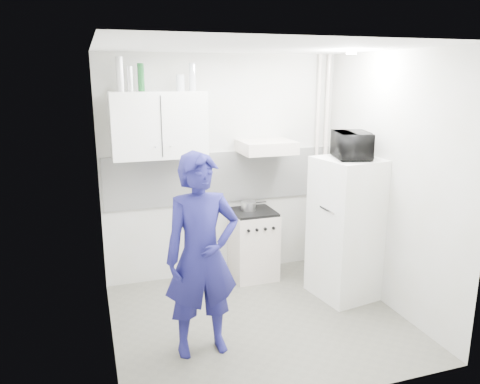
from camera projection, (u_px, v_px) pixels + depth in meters
name	position (u px, v px, depth m)	size (l,w,h in m)	color
floor	(259.00, 320.00, 4.65)	(2.80, 2.80, 0.00)	#5A594E
ceiling	(262.00, 47.00, 4.01)	(2.80, 2.80, 0.00)	white
wall_back	(223.00, 168.00, 5.48)	(2.80, 2.80, 0.00)	silver
wall_left	(103.00, 206.00, 3.90)	(2.60, 2.60, 0.00)	silver
wall_right	(389.00, 183.00, 4.75)	(2.60, 2.60, 0.00)	silver
person	(202.00, 256.00, 3.94)	(0.65, 0.42, 1.77)	navy
stove	(253.00, 245.00, 5.56)	(0.50, 0.50, 0.80)	beige
fridge	(347.00, 228.00, 5.02)	(0.63, 0.63, 1.53)	white
stove_top	(253.00, 212.00, 5.46)	(0.48, 0.48, 0.03)	black
saucepan	(248.00, 206.00, 5.48)	(0.17, 0.17, 0.10)	silver
microwave	(352.00, 145.00, 4.80)	(0.33, 0.49, 0.27)	black
bottle_a	(120.00, 74.00, 4.71)	(0.08, 0.08, 0.34)	silver
bottle_b	(130.00, 79.00, 4.76)	(0.07, 0.07, 0.25)	silver
bottle_c	(141.00, 77.00, 4.79)	(0.07, 0.07, 0.28)	#144C1E
canister_b	(180.00, 83.00, 4.92)	(0.09, 0.09, 0.17)	#B2B7BC
bottle_e	(192.00, 77.00, 4.95)	(0.07, 0.07, 0.29)	#B2B7BC
upper_cabinet	(159.00, 125.00, 4.95)	(1.00, 0.35, 0.70)	white
range_hood	(266.00, 147.00, 5.32)	(0.60, 0.50, 0.14)	beige
backsplash	(223.00, 177.00, 5.49)	(2.74, 0.03, 0.60)	white
pipe_a	(325.00, 163.00, 5.80)	(0.05, 0.05, 2.60)	beige
pipe_b	(316.00, 164.00, 5.76)	(0.04, 0.04, 2.60)	beige
ceiling_spot_fixture	(351.00, 53.00, 4.51)	(0.10, 0.10, 0.02)	white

